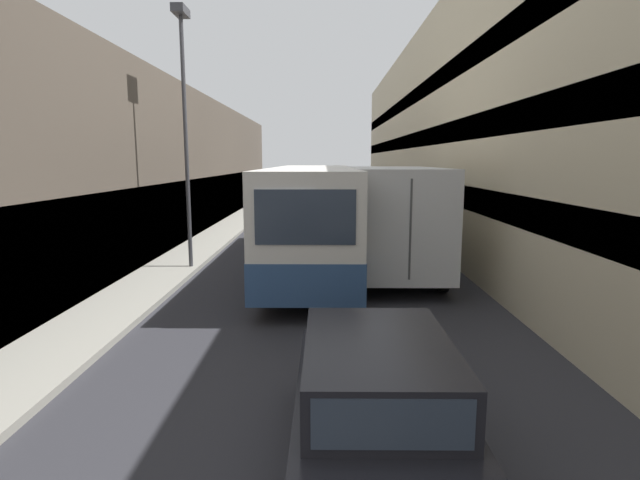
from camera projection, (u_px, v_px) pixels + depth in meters
ground_plane at (319, 268)px, 15.76m from camera, size 150.00×150.00×0.00m
sidewalk_left at (175, 266)px, 15.79m from camera, size 1.75×60.00×0.14m
building_left_shopfront at (106, 175)px, 15.35m from camera, size 2.40×60.00×6.44m
building_right_apartment at (501, 121)px, 14.99m from camera, size 2.40×60.00×9.15m
car_hatchback at (378, 411)px, 5.28m from camera, size 1.77×4.30×1.50m
bus at (312, 215)px, 15.73m from camera, size 2.47×11.88×3.16m
box_truck at (390, 217)px, 15.03m from camera, size 2.40×7.68×3.17m
panel_van at (300, 200)px, 29.43m from camera, size 1.89×4.62×1.82m
street_lamp at (184, 94)px, 14.61m from camera, size 0.36×0.80×7.58m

